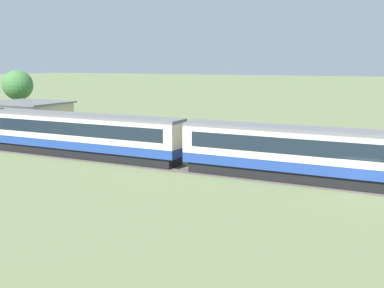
# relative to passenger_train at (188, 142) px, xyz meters

# --- Properties ---
(ground_plane) EXTENTS (600.00, 600.00, 0.00)m
(ground_plane) POSITION_rel_passenger_train_xyz_m (14.35, -1.13, -2.31)
(ground_plane) COLOR #707F51
(passenger_train) EXTENTS (89.18, 2.91, 4.17)m
(passenger_train) POSITION_rel_passenger_train_xyz_m (0.00, 0.00, 0.00)
(passenger_train) COLOR #234293
(passenger_train) RESTS_ON ground_plane
(railway_track) EXTENTS (161.13, 3.60, 0.04)m
(railway_track) POSITION_rel_passenger_train_xyz_m (2.84, 0.00, -2.30)
(railway_track) COLOR #665B51
(railway_track) RESTS_ON ground_plane
(station_building) EXTENTS (9.64, 8.95, 4.08)m
(station_building) POSITION_rel_passenger_train_xyz_m (-27.88, 9.27, -0.24)
(station_building) COLOR beige
(station_building) RESTS_ON ground_plane
(yard_tree_2) EXTENTS (4.38, 4.38, 7.96)m
(yard_tree_2) POSITION_rel_passenger_train_xyz_m (-35.95, 15.39, 3.44)
(yard_tree_2) COLOR #4C3823
(yard_tree_2) RESTS_ON ground_plane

